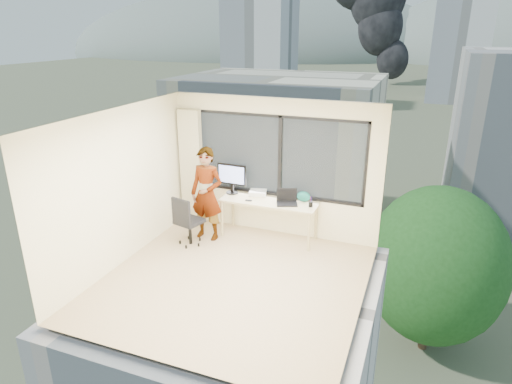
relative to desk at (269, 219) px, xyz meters
The scene contains 24 objects.
floor 1.70m from the desk, 90.00° to the right, with size 4.00×4.00×0.01m, color tan.
ceiling 2.78m from the desk, 90.00° to the right, with size 4.00×4.00×0.01m, color white.
wall_front 3.78m from the desk, 90.00° to the right, with size 4.00×0.01×2.60m, color #F1EBBA.
wall_left 2.76m from the desk, 140.31° to the right, with size 0.01×4.00×2.60m, color #F1EBBA.
wall_right 2.76m from the desk, 39.69° to the right, with size 0.01×4.00×2.60m, color #F1EBBA.
window_wall 1.20m from the desk, 81.63° to the left, with size 3.30×0.16×1.55m, color black, non-canonical shape.
curtain 1.90m from the desk, behind, with size 0.45×0.14×2.30m, color beige.
desk is the anchor object (origin of this frame).
chair 1.48m from the desk, 148.36° to the right, with size 0.49×0.49×0.96m, color black, non-canonical shape.
person 1.25m from the desk, 159.31° to the right, with size 0.64×0.42×1.76m, color #2D2D33.
monitor 1.05m from the desk, behind, with size 0.59×0.13×0.59m, color black, non-canonical shape.
game_console 0.56m from the desk, 142.11° to the left, with size 0.32×0.27×0.08m, color white.
laptop 0.62m from the desk, ahead, with size 0.37×0.39×0.24m, color black, non-canonical shape.
cellphone 0.54m from the desk, 158.29° to the right, with size 0.12×0.06×0.01m, color black.
pen_cup 0.91m from the desk, ahead, with size 0.08×0.08×0.10m, color black.
handbag 0.80m from the desk, 17.55° to the left, with size 0.25×0.13×0.20m, color #0D5146.
exterior_ground 119.21m from the desk, 90.00° to the left, with size 400.00×400.00×0.04m, color #515B3D.
near_bldg_a 30.64m from the desk, 107.62° to the left, with size 16.00×12.00×14.00m, color #EBE6C5.
far_tower_a 99.69m from the desk, 110.55° to the left, with size 14.00×14.00×28.00m, color silver.
far_tower_b 118.61m from the desk, 86.13° to the left, with size 13.00×13.00×30.00m, color silver.
far_tower_d 160.05m from the desk, 112.02° to the left, with size 16.00×14.00×22.00m, color silver.
hill_a 340.51m from the desk, 110.65° to the left, with size 288.00×216.00×90.00m, color slate.
tree_a 27.88m from the desk, 128.19° to the left, with size 7.00×7.00×8.00m, color #1F4E1A, non-canonical shape.
tree_b 19.51m from the desk, 76.24° to the left, with size 7.60×7.60×9.00m, color #1F4E1A, non-canonical shape.
Camera 1 is at (2.54, -5.61, 3.77)m, focal length 31.27 mm.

